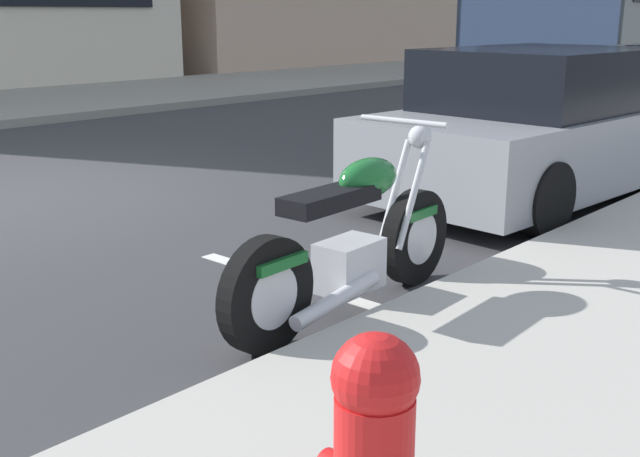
# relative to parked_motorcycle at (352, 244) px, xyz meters

# --- Properties ---
(ground_plane) EXTENTS (260.00, 260.00, 0.00)m
(ground_plane) POSITION_rel_parked_motorcycle_xyz_m (0.16, 4.38, -0.43)
(ground_plane) COLOR #333335
(sidewalk_far_curb) EXTENTS (120.00, 5.00, 0.14)m
(sidewalk_far_curb) POSITION_rel_parked_motorcycle_xyz_m (12.16, 11.43, -0.36)
(sidewalk_far_curb) COLOR gray
(sidewalk_far_curb) RESTS_ON ground
(parking_stall_stripe) EXTENTS (0.12, 2.20, 0.01)m
(parking_stall_stripe) POSITION_rel_parked_motorcycle_xyz_m (0.16, 0.42, -0.42)
(parking_stall_stripe) COLOR silver
(parking_stall_stripe) RESTS_ON ground
(parked_motorcycle) EXTENTS (2.06, 0.62, 1.11)m
(parked_motorcycle) POSITION_rel_parked_motorcycle_xyz_m (0.00, 0.00, 0.00)
(parked_motorcycle) COLOR black
(parked_motorcycle) RESTS_ON ground
(parked_car_across_street) EXTENTS (4.15, 2.00, 1.42)m
(parked_car_across_street) POSITION_rel_parked_motorcycle_xyz_m (3.64, 0.64, 0.24)
(parked_car_across_street) COLOR gray
(parked_car_across_street) RESTS_ON ground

